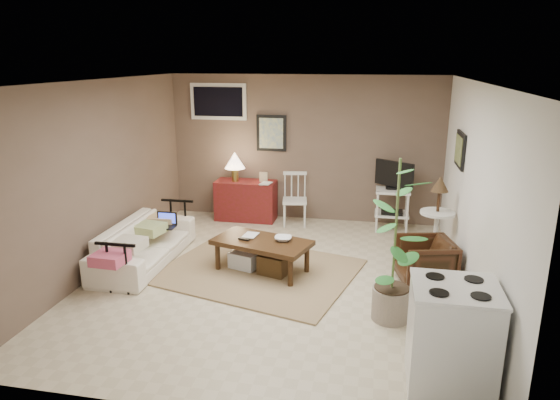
% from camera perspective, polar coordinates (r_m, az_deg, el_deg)
% --- Properties ---
extents(floor, '(5.00, 5.00, 0.00)m').
position_cam_1_polar(floor, '(6.30, -0.70, -8.97)').
color(floor, '#C1B293').
rests_on(floor, ground).
extents(art_back, '(0.50, 0.03, 0.60)m').
position_cam_1_polar(art_back, '(8.33, -0.98, 7.65)').
color(art_back, black).
extents(art_right, '(0.03, 0.60, 0.45)m').
position_cam_1_polar(art_right, '(6.82, 19.89, 5.43)').
color(art_right, black).
extents(window, '(0.96, 0.03, 0.60)m').
position_cam_1_polar(window, '(8.51, -7.05, 11.10)').
color(window, silver).
extents(rug, '(2.76, 2.43, 0.02)m').
position_cam_1_polar(rug, '(6.49, -2.57, -8.08)').
color(rug, '#917454').
rests_on(rug, floor).
extents(coffee_table, '(1.34, 0.95, 0.46)m').
position_cam_1_polar(coffee_table, '(6.39, -2.15, -6.10)').
color(coffee_table, '#36200E').
rests_on(coffee_table, floor).
extents(sofa, '(0.55, 1.87, 0.73)m').
position_cam_1_polar(sofa, '(6.88, -15.30, -4.07)').
color(sofa, silver).
rests_on(sofa, floor).
extents(sofa_pillows, '(0.36, 1.78, 0.13)m').
position_cam_1_polar(sofa_pillows, '(6.65, -15.81, -4.04)').
color(sofa_pillows, beige).
rests_on(sofa_pillows, sofa).
extents(sofa_end_rails, '(0.50, 1.87, 0.63)m').
position_cam_1_polar(sofa_end_rails, '(6.85, -14.45, -4.55)').
color(sofa_end_rails, black).
rests_on(sofa_end_rails, floor).
extents(laptop, '(0.29, 0.21, 0.20)m').
position_cam_1_polar(laptop, '(7.04, -12.91, -2.50)').
color(laptop, black).
rests_on(laptop, sofa).
extents(red_console, '(1.00, 0.45, 1.16)m').
position_cam_1_polar(red_console, '(8.42, -4.03, 0.40)').
color(red_console, maroon).
rests_on(red_console, floor).
extents(spindle_chair, '(0.44, 0.44, 0.85)m').
position_cam_1_polar(spindle_chair, '(8.16, 1.69, -0.08)').
color(spindle_chair, silver).
rests_on(spindle_chair, floor).
extents(tv_stand, '(0.58, 0.43, 1.11)m').
position_cam_1_polar(tv_stand, '(8.02, 12.77, 0.65)').
color(tv_stand, silver).
rests_on(tv_stand, floor).
extents(side_table, '(0.45, 0.45, 1.19)m').
position_cam_1_polar(side_table, '(6.82, 17.58, -1.11)').
color(side_table, silver).
rests_on(side_table, floor).
extents(armchair, '(0.70, 0.73, 0.63)m').
position_cam_1_polar(armchair, '(6.28, 16.27, -6.56)').
color(armchair, '#32190E').
rests_on(armchair, floor).
extents(potted_plant, '(0.44, 0.44, 1.75)m').
position_cam_1_polar(potted_plant, '(5.16, 13.04, -3.99)').
color(potted_plant, gray).
rests_on(potted_plant, floor).
extents(stove, '(0.69, 0.64, 0.91)m').
position_cam_1_polar(stove, '(4.48, 19.02, -14.46)').
color(stove, silver).
rests_on(stove, floor).
extents(bowl, '(0.22, 0.07, 0.21)m').
position_cam_1_polar(bowl, '(6.27, 0.36, -3.74)').
color(bowl, '#36200E').
rests_on(bowl, coffee_table).
extents(book_table, '(0.17, 0.04, 0.23)m').
position_cam_1_polar(book_table, '(6.47, -4.11, -3.07)').
color(book_table, '#36200E').
rests_on(book_table, coffee_table).
extents(book_console, '(0.17, 0.05, 0.22)m').
position_cam_1_polar(book_console, '(8.14, -2.18, 2.64)').
color(book_console, '#36200E').
rests_on(book_console, red_console).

